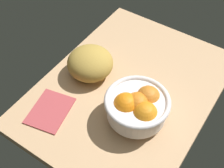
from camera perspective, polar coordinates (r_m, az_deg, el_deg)
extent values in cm
cube|color=tan|center=(103.49, 3.01, -1.15)|extent=(71.23, 53.09, 3.00)
cylinder|color=white|center=(94.29, 4.47, -5.87)|extent=(10.04, 10.04, 2.13)
cylinder|color=white|center=(90.90, 4.63, -4.37)|extent=(17.84, 17.84, 6.22)
torus|color=white|center=(88.41, 4.76, -3.19)|extent=(19.44, 19.44, 1.60)
sphere|color=orange|center=(91.40, 6.71, -2.55)|extent=(7.37, 7.37, 7.37)
sphere|color=orange|center=(89.07, 2.59, -4.00)|extent=(7.74, 7.74, 7.74)
sphere|color=orange|center=(87.70, 6.12, -5.63)|extent=(7.52, 7.52, 7.52)
sphere|color=orange|center=(89.71, 4.69, -3.82)|extent=(6.70, 6.70, 6.70)
sphere|color=orange|center=(89.61, 4.69, -3.77)|extent=(7.37, 7.37, 7.37)
ellipsoid|color=#B7913E|center=(103.17, -4.08, 3.91)|extent=(15.89, 15.99, 9.82)
cube|color=#B7464A|center=(97.88, -11.45, -4.79)|extent=(16.40, 13.91, 0.86)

